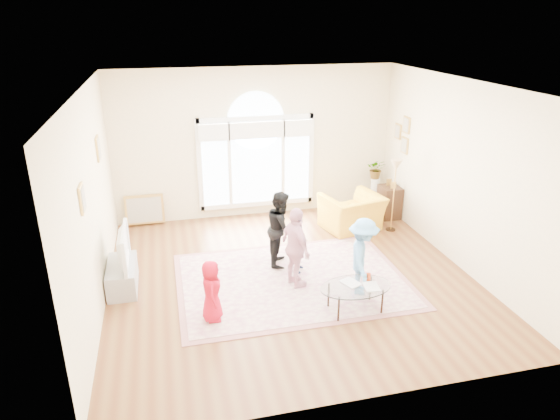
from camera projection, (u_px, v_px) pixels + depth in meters
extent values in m
plane|color=#5C3219|center=(291.00, 277.00, 8.50)|extent=(6.00, 6.00, 0.00)
plane|color=beige|center=(256.00, 144.00, 10.62)|extent=(6.00, 0.00, 6.00)
plane|color=beige|center=(364.00, 279.00, 5.19)|extent=(6.00, 0.00, 6.00)
plane|color=beige|center=(92.00, 204.00, 7.26)|extent=(0.00, 6.00, 6.00)
plane|color=beige|center=(460.00, 175.00, 8.56)|extent=(0.00, 6.00, 6.00)
plane|color=white|center=(292.00, 85.00, 7.32)|extent=(6.00, 6.00, 0.00)
cube|color=white|center=(257.00, 203.00, 11.08)|extent=(2.50, 0.08, 0.10)
cube|color=white|center=(256.00, 118.00, 10.38)|extent=(2.50, 0.08, 0.10)
cube|color=white|center=(200.00, 166.00, 10.47)|extent=(0.10, 0.08, 2.00)
cube|color=white|center=(311.00, 159.00, 11.00)|extent=(0.10, 0.08, 2.00)
cube|color=#C6E2FF|center=(215.00, 165.00, 10.54)|extent=(0.55, 0.02, 1.80)
cube|color=#C6E2FF|center=(297.00, 160.00, 10.93)|extent=(0.55, 0.02, 1.80)
cube|color=#C6E2FF|center=(257.00, 162.00, 10.73)|extent=(1.10, 0.02, 1.80)
cylinder|color=#C6E2FF|center=(256.00, 121.00, 10.40)|extent=(1.20, 0.02, 1.20)
cube|color=white|center=(230.00, 164.00, 10.60)|extent=(0.07, 0.04, 1.80)
cube|color=white|center=(283.00, 161.00, 10.85)|extent=(0.07, 0.04, 1.80)
cube|color=white|center=(214.00, 132.00, 10.20)|extent=(0.65, 0.12, 0.35)
cube|color=white|center=(257.00, 130.00, 10.40)|extent=(1.20, 0.12, 0.35)
cube|color=white|center=(298.00, 128.00, 10.59)|extent=(0.65, 0.12, 0.35)
cube|color=tan|center=(98.00, 148.00, 8.26)|extent=(0.03, 0.34, 0.40)
cube|color=#ADA38E|center=(99.00, 148.00, 8.26)|extent=(0.01, 0.28, 0.34)
cube|color=tan|center=(82.00, 199.00, 6.30)|extent=(0.03, 0.30, 0.36)
cube|color=#ADA38E|center=(83.00, 199.00, 6.31)|extent=(0.01, 0.24, 0.30)
cube|color=tan|center=(407.00, 125.00, 10.24)|extent=(0.03, 0.28, 0.34)
cube|color=#ADA38E|center=(406.00, 125.00, 10.24)|extent=(0.01, 0.22, 0.28)
cube|color=tan|center=(405.00, 145.00, 10.40)|extent=(0.03, 0.28, 0.34)
cube|color=#ADA38E|center=(404.00, 145.00, 10.40)|extent=(0.01, 0.22, 0.28)
cube|color=tan|center=(398.00, 131.00, 10.64)|extent=(0.03, 0.26, 0.32)
cube|color=#ADA38E|center=(397.00, 131.00, 10.63)|extent=(0.01, 0.20, 0.26)
cube|color=beige|center=(292.00, 280.00, 8.37)|extent=(3.60, 2.60, 0.02)
cube|color=#996260|center=(292.00, 280.00, 8.37)|extent=(3.80, 2.80, 0.01)
cube|color=#96999E|center=(122.00, 276.00, 8.10)|extent=(0.45, 1.00, 0.42)
imported|color=black|center=(119.00, 248.00, 7.91)|extent=(0.14, 1.04, 0.60)
cube|color=#65B0E4|center=(125.00, 247.00, 7.93)|extent=(0.02, 0.85, 0.48)
ellipsoid|color=silver|center=(356.00, 287.00, 7.38)|extent=(1.13, 0.75, 0.02)
cylinder|color=black|center=(370.00, 289.00, 7.73)|extent=(0.03, 0.03, 0.40)
cylinder|color=black|center=(329.00, 296.00, 7.55)|extent=(0.03, 0.03, 0.40)
cylinder|color=black|center=(382.00, 302.00, 7.38)|extent=(0.03, 0.03, 0.40)
cylinder|color=black|center=(339.00, 310.00, 7.19)|extent=(0.03, 0.03, 0.40)
imported|color=#B2A58C|center=(345.00, 285.00, 7.38)|extent=(0.31, 0.35, 0.03)
imported|color=#B2A58C|center=(364.00, 287.00, 7.33)|extent=(0.25, 0.32, 0.02)
cylinder|color=#C64016|center=(368.00, 277.00, 7.51)|extent=(0.07, 0.07, 0.12)
imported|color=yellow|center=(352.00, 212.00, 10.26)|extent=(1.32, 1.22, 0.73)
cube|color=black|center=(389.00, 202.00, 10.89)|extent=(0.40, 0.50, 0.70)
cylinder|color=black|center=(391.00, 229.00, 10.34)|extent=(0.20, 0.20, 0.02)
cylinder|color=gold|center=(393.00, 199.00, 10.10)|extent=(0.02, 0.02, 1.35)
cone|color=#CCB284|center=(396.00, 165.00, 9.83)|extent=(0.28, 0.28, 0.22)
cylinder|color=white|center=(375.00, 193.00, 11.43)|extent=(0.20, 0.20, 0.70)
imported|color=#33722D|center=(376.00, 169.00, 11.22)|extent=(0.51, 0.48, 0.45)
cube|color=tan|center=(146.00, 225.00, 10.60)|extent=(0.80, 0.14, 0.62)
imported|color=#B80D25|center=(211.00, 291.00, 7.13)|extent=(0.34, 0.48, 0.93)
imported|color=#121F3A|center=(299.00, 242.00, 8.49)|extent=(0.39, 0.46, 1.06)
imported|color=black|center=(281.00, 228.00, 8.70)|extent=(0.68, 0.77, 1.34)
imported|color=#EFAAC0|center=(296.00, 248.00, 7.96)|extent=(0.51, 0.85, 1.35)
imported|color=#60A1DE|center=(363.00, 257.00, 7.76)|extent=(0.72, 0.93, 1.26)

